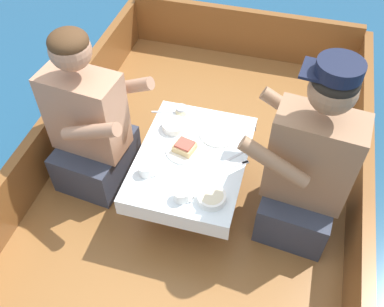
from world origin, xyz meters
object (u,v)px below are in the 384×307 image
person_port (90,126)px  tin_can (181,111)px  sandwich (185,147)px  coffee_cup_port (181,195)px  person_starboard (307,169)px  coffee_cup_starboard (146,169)px

person_port → tin_can: size_ratio=14.71×
sandwich → coffee_cup_port: 0.31m
person_starboard → coffee_cup_port: size_ratio=10.17×
person_port → coffee_cup_starboard: bearing=-20.0°
person_port → coffee_cup_starboard: (0.39, -0.19, -0.02)m
person_port → tin_can: 0.52m
person_starboard → coffee_cup_port: 0.63m
person_port → coffee_cup_starboard: size_ratio=9.40×
coffee_cup_starboard → tin_can: same height
sandwich → tin_can: size_ratio=1.85×
person_starboard → coffee_cup_starboard: 0.80m
person_starboard → person_port: bearing=4.9°
coffee_cup_port → coffee_cup_starboard: bearing=154.0°
coffee_cup_starboard → tin_can: 0.47m
coffee_cup_starboard → tin_can: bearing=84.5°
person_starboard → tin_can: person_starboard is taller
coffee_cup_starboard → person_starboard: bearing=12.7°
sandwich → tin_can: bearing=110.3°
person_starboard → sandwich: bearing=3.6°
person_starboard → coffee_cup_starboard: bearing=18.5°
person_starboard → coffee_cup_starboard: person_starboard is taller
person_starboard → coffee_cup_port: (-0.56, -0.28, -0.05)m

